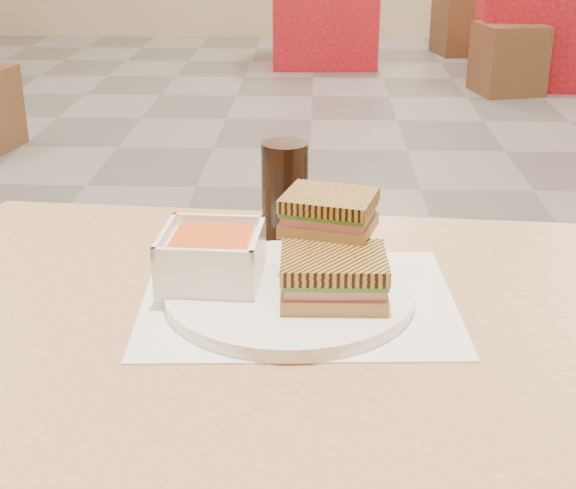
{
  "coord_description": "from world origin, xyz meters",
  "views": [
    {
      "loc": [
        0.04,
        -2.88,
        1.19
      ],
      "look_at": [
        0.01,
        -2.0,
        0.82
      ],
      "focal_mm": 51.72,
      "sensor_mm": 36.0,
      "label": 1
    }
  ],
  "objects_px": {
    "main_table": "(383,412)",
    "soup_bowl": "(212,258)",
    "cola_glass": "(285,192)",
    "bg_table_1": "(547,21)",
    "bg_chair_2r": "(464,24)",
    "bg_table_2": "(324,18)",
    "bg_chair_2l": "(309,28)",
    "plate": "(289,294)",
    "panini_lower": "(333,277)",
    "bg_chair_1l": "(508,59)"
  },
  "relations": [
    {
      "from": "soup_bowl",
      "to": "bg_table_1",
      "type": "relative_size",
      "value": 0.12
    },
    {
      "from": "bg_chair_1l",
      "to": "bg_chair_2l",
      "type": "distance_m",
      "value": 1.86
    },
    {
      "from": "main_table",
      "to": "bg_chair_2r",
      "type": "xyz_separation_m",
      "value": [
        1.11,
        6.24,
        -0.4
      ]
    },
    {
      "from": "panini_lower",
      "to": "bg_chair_2l",
      "type": "height_order",
      "value": "panini_lower"
    },
    {
      "from": "bg_table_1",
      "to": "bg_table_2",
      "type": "height_order",
      "value": "bg_table_1"
    },
    {
      "from": "soup_bowl",
      "to": "bg_chair_2r",
      "type": "relative_size",
      "value": 0.24
    },
    {
      "from": "cola_glass",
      "to": "bg_chair_2r",
      "type": "distance_m",
      "value": 6.14
    },
    {
      "from": "panini_lower",
      "to": "bg_chair_1l",
      "type": "bearing_deg",
      "value": 75.4
    },
    {
      "from": "soup_bowl",
      "to": "main_table",
      "type": "bearing_deg",
      "value": -21.09
    },
    {
      "from": "main_table",
      "to": "bg_table_1",
      "type": "distance_m",
      "value": 5.37
    },
    {
      "from": "panini_lower",
      "to": "main_table",
      "type": "bearing_deg",
      "value": -29.19
    },
    {
      "from": "soup_bowl",
      "to": "bg_table_1",
      "type": "xyz_separation_m",
      "value": [
        1.7,
        5.07,
        -0.38
      ]
    },
    {
      "from": "bg_table_2",
      "to": "bg_chair_2r",
      "type": "distance_m",
      "value": 1.25
    },
    {
      "from": "main_table",
      "to": "soup_bowl",
      "type": "distance_m",
      "value": 0.27
    },
    {
      "from": "bg_table_2",
      "to": "bg_chair_2r",
      "type": "relative_size",
      "value": 1.6
    },
    {
      "from": "soup_bowl",
      "to": "cola_glass",
      "type": "relative_size",
      "value": 0.89
    },
    {
      "from": "panini_lower",
      "to": "cola_glass",
      "type": "bearing_deg",
      "value": 106.14
    },
    {
      "from": "plate",
      "to": "bg_table_2",
      "type": "xyz_separation_m",
      "value": [
        0.06,
        5.71,
        -0.42
      ]
    },
    {
      "from": "cola_glass",
      "to": "bg_table_1",
      "type": "height_order",
      "value": "cola_glass"
    },
    {
      "from": "soup_bowl",
      "to": "cola_glass",
      "type": "xyz_separation_m",
      "value": [
        0.08,
        0.18,
        0.02
      ]
    },
    {
      "from": "bg_table_1",
      "to": "bg_chair_2r",
      "type": "bearing_deg",
      "value": 109.75
    },
    {
      "from": "soup_bowl",
      "to": "bg_table_2",
      "type": "xyz_separation_m",
      "value": [
        0.16,
        5.69,
        -0.45
      ]
    },
    {
      "from": "soup_bowl",
      "to": "bg_chair_2r",
      "type": "xyz_separation_m",
      "value": [
        1.31,
        6.16,
        -0.55
      ]
    },
    {
      "from": "plate",
      "to": "bg_table_2",
      "type": "relative_size",
      "value": 0.36
    },
    {
      "from": "cola_glass",
      "to": "bg_chair_2l",
      "type": "height_order",
      "value": "cola_glass"
    },
    {
      "from": "bg_table_1",
      "to": "bg_chair_2l",
      "type": "relative_size",
      "value": 2.22
    },
    {
      "from": "cola_glass",
      "to": "bg_table_1",
      "type": "distance_m",
      "value": 5.17
    },
    {
      "from": "bg_chair_2r",
      "to": "cola_glass",
      "type": "bearing_deg",
      "value": -101.61
    },
    {
      "from": "cola_glass",
      "to": "bg_chair_1l",
      "type": "bearing_deg",
      "value": 73.95
    },
    {
      "from": "main_table",
      "to": "bg_chair_2r",
      "type": "bearing_deg",
      "value": 79.96
    },
    {
      "from": "soup_bowl",
      "to": "bg_chair_1l",
      "type": "distance_m",
      "value": 4.88
    },
    {
      "from": "main_table",
      "to": "cola_glass",
      "type": "xyz_separation_m",
      "value": [
        -0.12,
        0.26,
        0.18
      ]
    },
    {
      "from": "main_table",
      "to": "bg_chair_1l",
      "type": "bearing_deg",
      "value": 76.19
    },
    {
      "from": "bg_chair_2l",
      "to": "bg_chair_2r",
      "type": "xyz_separation_m",
      "value": [
        1.27,
        0.22,
        0.01
      ]
    },
    {
      "from": "bg_table_1",
      "to": "bg_chair_2r",
      "type": "xyz_separation_m",
      "value": [
        -0.39,
        1.09,
        -0.17
      ]
    },
    {
      "from": "bg_chair_2l",
      "to": "plate",
      "type": "bearing_deg",
      "value": -89.49
    },
    {
      "from": "panini_lower",
      "to": "bg_chair_2r",
      "type": "height_order",
      "value": "panini_lower"
    },
    {
      "from": "main_table",
      "to": "bg_chair_1l",
      "type": "height_order",
      "value": "main_table"
    },
    {
      "from": "main_table",
      "to": "soup_bowl",
      "type": "bearing_deg",
      "value": 158.91
    },
    {
      "from": "bg_chair_2r",
      "to": "soup_bowl",
      "type": "bearing_deg",
      "value": -102.0
    },
    {
      "from": "soup_bowl",
      "to": "cola_glass",
      "type": "distance_m",
      "value": 0.2
    },
    {
      "from": "cola_glass",
      "to": "bg_table_1",
      "type": "xyz_separation_m",
      "value": [
        1.62,
        4.89,
        -0.41
      ]
    },
    {
      "from": "main_table",
      "to": "soup_bowl",
      "type": "xyz_separation_m",
      "value": [
        -0.2,
        0.08,
        0.16
      ]
    },
    {
      "from": "bg_chair_2l",
      "to": "soup_bowl",
      "type": "bearing_deg",
      "value": -90.38
    },
    {
      "from": "panini_lower",
      "to": "bg_chair_2l",
      "type": "bearing_deg",
      "value": 91.0
    },
    {
      "from": "panini_lower",
      "to": "bg_table_2",
      "type": "relative_size",
      "value": 0.15
    },
    {
      "from": "bg_chair_1l",
      "to": "soup_bowl",
      "type": "bearing_deg",
      "value": -106.39
    },
    {
      "from": "bg_chair_2l",
      "to": "bg_chair_2r",
      "type": "bearing_deg",
      "value": 9.83
    },
    {
      "from": "plate",
      "to": "bg_chair_1l",
      "type": "bearing_deg",
      "value": 74.74
    },
    {
      "from": "plate",
      "to": "bg_chair_1l",
      "type": "distance_m",
      "value": 4.87
    }
  ]
}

